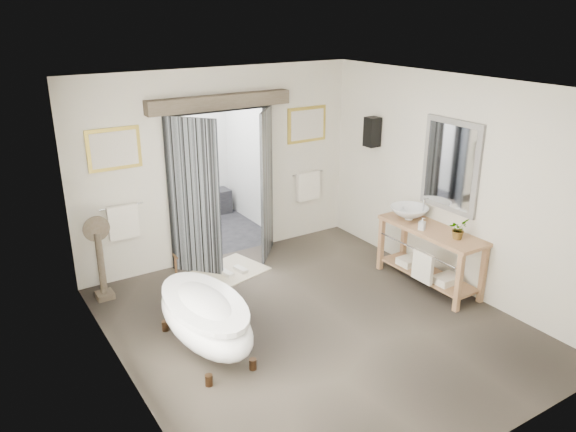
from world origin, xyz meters
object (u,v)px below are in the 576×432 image
object	(u,v)px
rug	(224,273)
basin	(409,213)
clawfoot_tub	(205,316)
vanity	(429,252)

from	to	relation	value
rug	basin	xyz separation A→B (m)	(2.27, -1.40, 0.94)
rug	basin	bearing A→B (deg)	-31.73
clawfoot_tub	vanity	xyz separation A→B (m)	(3.29, -0.21, 0.08)
rug	basin	distance (m)	2.83
vanity	basin	size ratio (longest dim) A/B	2.94
vanity	clawfoot_tub	bearing A→B (deg)	176.31
vanity	basin	xyz separation A→B (m)	(0.01, 0.44, 0.44)
vanity	basin	distance (m)	0.62
vanity	rug	world-z (taller)	vanity
clawfoot_tub	vanity	bearing A→B (deg)	-3.69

